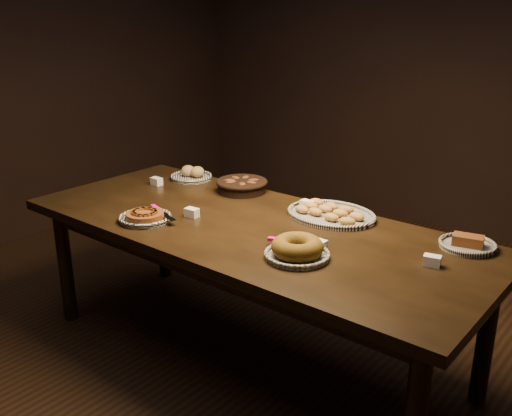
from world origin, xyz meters
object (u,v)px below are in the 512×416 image
Objects in this scene: buffet_table at (249,238)px; bundt_cake_plate at (297,250)px; madeleine_platter at (330,213)px; apple_tart_plate at (145,217)px.

buffet_table is 7.31× the size of bundt_cake_plate.
madeleine_platter is 0.55m from bundt_cake_plate.
bundt_cake_plate is (0.16, -0.52, 0.02)m from madeleine_platter.
buffet_table is 0.53m from apple_tart_plate.
madeleine_platter is (0.26, 0.34, 0.09)m from buffet_table.
bundt_cake_plate is at bearing -23.84° from buffet_table.
bundt_cake_plate is at bearing -14.13° from apple_tart_plate.
madeleine_platter is 1.43× the size of bundt_cake_plate.
madeleine_platter is at bearing 117.86° from bundt_cake_plate.
buffet_table is at bearing -145.13° from madeleine_platter.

